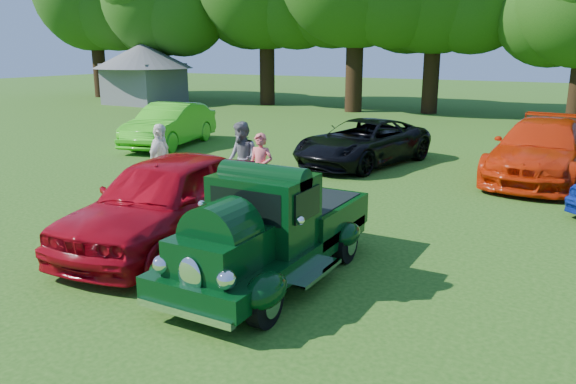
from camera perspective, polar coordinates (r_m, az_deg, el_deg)
The scene contains 10 objects.
ground at distance 9.10m, azimuth -2.28°, elevation -8.60°, with size 120.00×120.00×0.00m, color #204E12.
hero_pickup at distance 8.84m, azimuth -1.72°, elevation -4.15°, with size 2.05×4.39×1.72m.
red_convertible at distance 10.55m, azimuth -12.25°, elevation -0.83°, with size 1.99×4.94×1.68m, color #A60713.
back_car_lime at distance 21.48m, azimuth -11.92°, elevation 6.69°, with size 1.67×4.79×1.58m, color green.
back_car_black at distance 17.77m, azimuth 7.62°, elevation 5.03°, with size 2.33×5.05×1.40m, color black.
back_car_orange at distance 17.05m, azimuth 24.37°, elevation 3.89°, with size 2.31×5.67×1.65m, color red.
spectator_pink at distance 13.09m, azimuth -2.78°, elevation 2.38°, with size 0.61×0.40×1.66m, color #F26364.
spectator_grey at distance 13.71m, azimuth -4.74°, elevation 3.29°, with size 0.90×0.70×1.85m, color slate.
spectator_white at distance 13.80m, azimuth -12.83°, elevation 3.01°, with size 1.07×0.45×1.83m, color white.
gazebo at distance 38.59m, azimuth -14.46°, elevation 12.24°, with size 6.40×6.40×3.90m.
Camera 1 is at (4.37, -7.15, 3.55)m, focal length 35.00 mm.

